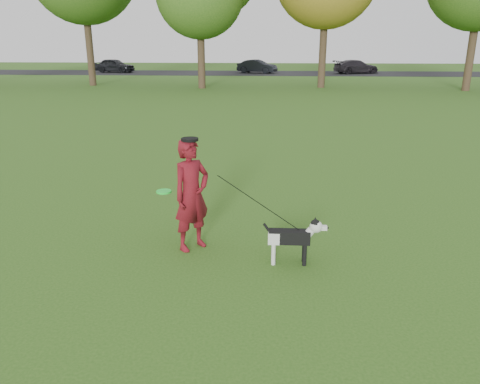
# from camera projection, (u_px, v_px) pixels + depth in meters

# --- Properties ---
(ground) EXTENTS (120.00, 120.00, 0.00)m
(ground) POSITION_uv_depth(u_px,v_px,m) (231.00, 264.00, 6.88)
(ground) COLOR #285116
(ground) RESTS_ON ground
(road) EXTENTS (120.00, 7.00, 0.02)m
(road) POSITION_uv_depth(u_px,v_px,m) (264.00, 73.00, 44.81)
(road) COLOR black
(road) RESTS_ON ground
(man) EXTENTS (0.74, 0.75, 1.75)m
(man) POSITION_uv_depth(u_px,v_px,m) (192.00, 195.00, 7.16)
(man) COLOR #5E0D16
(man) RESTS_ON ground
(dog) EXTENTS (0.95, 0.19, 0.72)m
(dog) POSITION_uv_depth(u_px,v_px,m) (294.00, 236.00, 6.77)
(dog) COLOR black
(dog) RESTS_ON ground
(car_left) EXTENTS (4.11, 2.38, 1.32)m
(car_left) POSITION_uv_depth(u_px,v_px,m) (115.00, 65.00, 45.46)
(car_left) COLOR black
(car_left) RESTS_ON road
(car_mid) EXTENTS (3.97, 2.48, 1.24)m
(car_mid) POSITION_uv_depth(u_px,v_px,m) (257.00, 66.00, 44.65)
(car_mid) COLOR black
(car_mid) RESTS_ON road
(car_right) EXTENTS (4.63, 3.08, 1.25)m
(car_right) POSITION_uv_depth(u_px,v_px,m) (356.00, 67.00, 44.10)
(car_right) COLOR #262128
(car_right) RESTS_ON road
(man_held_items) EXTENTS (2.21, 0.58, 1.28)m
(man_held_items) POSITION_uv_depth(u_px,v_px,m) (259.00, 203.00, 6.86)
(man_held_items) COLOR #1DEC36
(man_held_items) RESTS_ON ground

